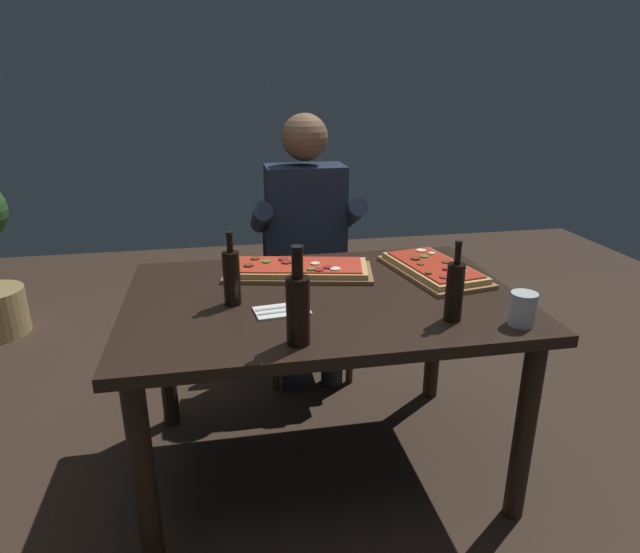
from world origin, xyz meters
TOP-DOWN VIEW (x-y plane):
  - ground_plane at (0.00, 0.00)m, footprint 6.40×6.40m
  - dining_table at (0.00, 0.00)m, footprint 1.40×0.96m
  - pizza_rectangular_front at (-0.05, 0.23)m, footprint 0.62×0.37m
  - pizza_rectangular_left at (0.48, 0.14)m, footprint 0.34×0.52m
  - wine_bottle_dark at (-0.32, -0.03)m, footprint 0.06×0.06m
  - oil_bottle_amber at (0.37, -0.30)m, footprint 0.06×0.06m
  - vinegar_bottle_green at (-0.14, -0.37)m, footprint 0.07×0.07m
  - tumbler_near_camera at (0.57, -0.37)m, footprint 0.08×0.08m
  - napkin_cutlery_set at (-0.16, -0.13)m, footprint 0.19×0.13m
  - diner_chair at (0.07, 0.86)m, footprint 0.44×0.44m
  - seated_diner at (0.07, 0.74)m, footprint 0.53×0.41m

SIDE VIEW (x-z plane):
  - ground_plane at x=0.00m, z-range 0.00..0.00m
  - diner_chair at x=0.07m, z-range 0.05..0.92m
  - dining_table at x=0.00m, z-range 0.27..1.01m
  - seated_diner at x=0.07m, z-range 0.08..1.41m
  - napkin_cutlery_set at x=-0.16m, z-range 0.74..0.75m
  - pizza_rectangular_left at x=0.48m, z-range 0.74..0.78m
  - pizza_rectangular_front at x=-0.05m, z-range 0.74..0.78m
  - tumbler_near_camera at x=0.57m, z-range 0.73..0.84m
  - wine_bottle_dark at x=-0.32m, z-range 0.71..0.97m
  - oil_bottle_amber at x=0.37m, z-range 0.71..0.97m
  - vinegar_bottle_green at x=-0.14m, z-range 0.71..1.01m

